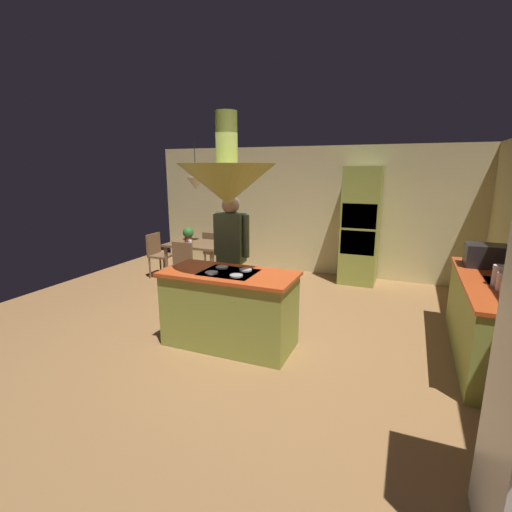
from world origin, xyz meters
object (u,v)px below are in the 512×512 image
object	(u,v)px
potted_plant_on_table	(188,234)
canister_sugar	(503,282)
kitchen_island	(229,309)
cup_on_table	(190,242)
chair_by_back_wall	(214,250)
canister_tea	(499,276)
canister_flour	(507,289)
oven_tower	(360,226)
dining_table	(198,249)
person_at_island	(231,251)
chair_at_corner	(158,252)
microwave_on_counter	(486,256)
chair_facing_island	(180,264)

from	to	relation	value
potted_plant_on_table	canister_sugar	xyz separation A→B (m)	(4.69, -1.57, 0.09)
kitchen_island	cup_on_table	xyz separation A→B (m)	(-1.74, 1.90, 0.34)
chair_by_back_wall	canister_tea	world-z (taller)	canister_tea
chair_by_back_wall	cup_on_table	size ratio (longest dim) A/B	9.67
chair_by_back_wall	potted_plant_on_table	size ratio (longest dim) A/B	2.90
canister_flour	canister_tea	bearing A→B (deg)	90.00
chair_by_back_wall	potted_plant_on_table	distance (m)	0.84
oven_tower	canister_tea	xyz separation A→B (m)	(1.74, -2.62, -0.04)
kitchen_island	canister_tea	xyz separation A→B (m)	(2.84, 0.62, 0.57)
potted_plant_on_table	canister_sugar	distance (m)	4.94
kitchen_island	dining_table	world-z (taller)	kitchen_island
dining_table	person_at_island	xyz separation A→B (m)	(1.41, -1.45, 0.37)
dining_table	cup_on_table	distance (m)	0.26
canister_flour	canister_tea	distance (m)	0.36
oven_tower	cup_on_table	bearing A→B (deg)	-154.64
chair_at_corner	canister_sugar	world-z (taller)	canister_sugar
potted_plant_on_table	chair_by_back_wall	bearing A→B (deg)	78.42
dining_table	cup_on_table	xyz separation A→B (m)	(-0.04, -0.20, 0.15)
chair_at_corner	person_at_island	bearing A→B (deg)	-121.78
dining_table	chair_at_corner	bearing A→B (deg)	180.00
canister_flour	canister_sugar	world-z (taller)	canister_sugar
kitchen_island	microwave_on_counter	size ratio (longest dim) A/B	3.49
canister_tea	microwave_on_counter	size ratio (longest dim) A/B	0.47
kitchen_island	chair_by_back_wall	size ratio (longest dim) A/B	1.85
person_at_island	chair_facing_island	bearing A→B (deg)	149.87
person_at_island	microwave_on_counter	xyz separation A→B (m)	(3.13, 0.80, 0.04)
dining_table	potted_plant_on_table	bearing A→B (deg)	-149.02
chair_at_corner	cup_on_table	bearing A→B (deg)	-102.92
oven_tower	microwave_on_counter	xyz separation A→B (m)	(1.74, -1.79, -0.01)
dining_table	person_at_island	size ratio (longest dim) A/B	0.61
dining_table	canister_sugar	world-z (taller)	canister_sugar
oven_tower	canister_flour	size ratio (longest dim) A/B	14.94
microwave_on_counter	oven_tower	bearing A→B (deg)	134.13
oven_tower	dining_table	world-z (taller)	oven_tower
chair_by_back_wall	canister_flour	bearing A→B (deg)	151.47
kitchen_island	canister_flour	xyz separation A→B (m)	(2.84, 0.26, 0.53)
dining_table	potted_plant_on_table	xyz separation A→B (m)	(-0.15, -0.09, 0.27)
chair_by_back_wall	canister_flour	world-z (taller)	canister_flour
cup_on_table	microwave_on_counter	bearing A→B (deg)	-5.59
kitchen_island	cup_on_table	world-z (taller)	kitchen_island
cup_on_table	canister_flour	xyz separation A→B (m)	(4.58, -1.64, 0.19)
canister_tea	chair_at_corner	bearing A→B (deg)	164.83
chair_by_back_wall	cup_on_table	distance (m)	0.88
cup_on_table	canister_sugar	bearing A→B (deg)	-17.67
oven_tower	person_at_island	world-z (taller)	oven_tower
potted_plant_on_table	canister_tea	xyz separation A→B (m)	(4.69, -1.39, 0.11)
chair_facing_island	chair_at_corner	distance (m)	1.11
cup_on_table	canister_flour	world-z (taller)	canister_flour
kitchen_island	chair_by_back_wall	xyz separation A→B (m)	(-1.70, 2.73, 0.04)
chair_by_back_wall	canister_sugar	size ratio (longest dim) A/B	4.70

